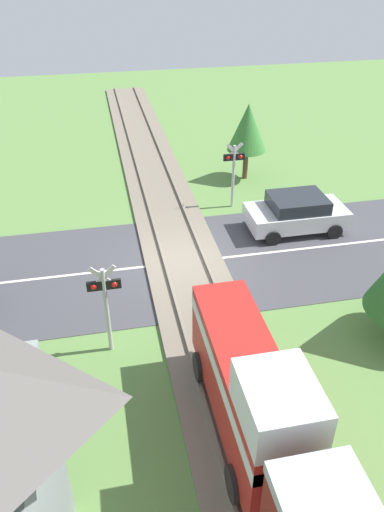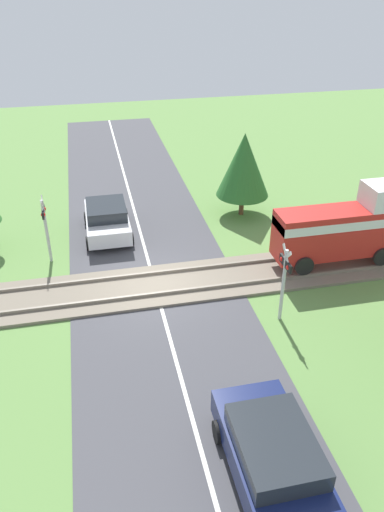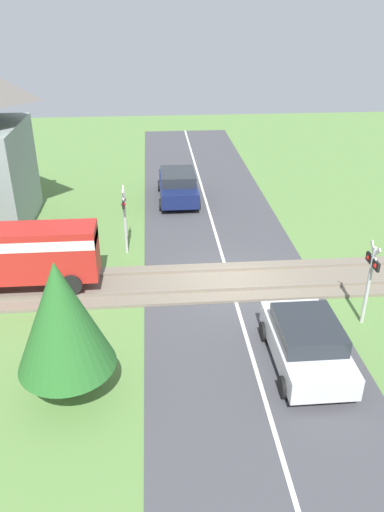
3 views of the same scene
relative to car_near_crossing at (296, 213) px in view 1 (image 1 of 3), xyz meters
name	(u,v)px [view 1 (image 1 of 3)]	position (x,y,z in m)	size (l,w,h in m)	color
ground_plane	(184,263)	(4.77, 1.44, -0.78)	(60.00, 60.00, 0.00)	#5B8442
road_surface	(184,262)	(4.77, 1.44, -0.77)	(48.00, 6.40, 0.02)	#424247
track_bed	(184,261)	(4.77, 1.44, -0.71)	(2.80, 48.00, 0.24)	#756B5B
car_near_crossing	(296,213)	(0.00, 0.00, 0.00)	(3.85, 2.04, 1.48)	silver
crossing_signal_west_approach	(234,166)	(1.90, -2.49, 1.07)	(0.90, 0.18, 2.86)	#B7B7B7
crossing_signal_east_approach	(105,297)	(7.63, 5.37, 1.07)	(0.90, 0.18, 2.86)	#B7B7B7
tree_beyond_track	(248,128)	(0.50, -5.25, 1.71)	(1.81, 1.81, 3.59)	brown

